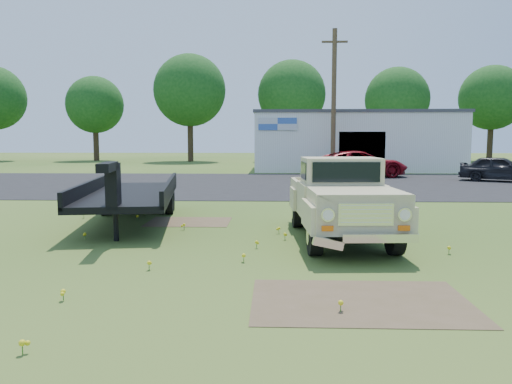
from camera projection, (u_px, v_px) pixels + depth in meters
ground at (259, 252)px, 9.92m from camera, size 140.00×140.00×0.00m
asphalt_lot at (268, 184)px, 24.83m from camera, size 90.00×14.00×0.02m
dirt_patch_a at (360, 302)px, 6.89m from camera, size 3.00×2.00×0.01m
dirt_patch_b at (189, 222)px, 13.47m from camera, size 2.20×1.60×0.01m
commercial_building at (353, 141)px, 36.30m from camera, size 14.20×8.20×4.15m
utility_pole_mid at (334, 101)px, 31.15m from camera, size 1.60×0.30×9.00m
treeline_b at (95, 105)px, 50.72m from camera, size 5.76×5.76×8.57m
treeline_c at (190, 91)px, 48.73m from camera, size 7.04×7.04×10.47m
treeline_d at (292, 94)px, 49.39m from camera, size 6.72×6.72×10.00m
treeline_e at (397, 99)px, 47.60m from camera, size 6.08×6.08×9.04m
treeline_f at (492, 98)px, 49.68m from camera, size 6.40×6.40×9.52m
vintage_pickup_truck at (340, 198)px, 11.09m from camera, size 2.27×5.17×1.84m
flatbed_trailer at (130, 190)px, 13.33m from camera, size 3.12×6.76×1.77m
red_pickup at (360, 164)px, 29.24m from camera, size 5.72×3.16×1.52m
dark_sedan at (500, 169)px, 26.06m from camera, size 4.20×3.24×1.34m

